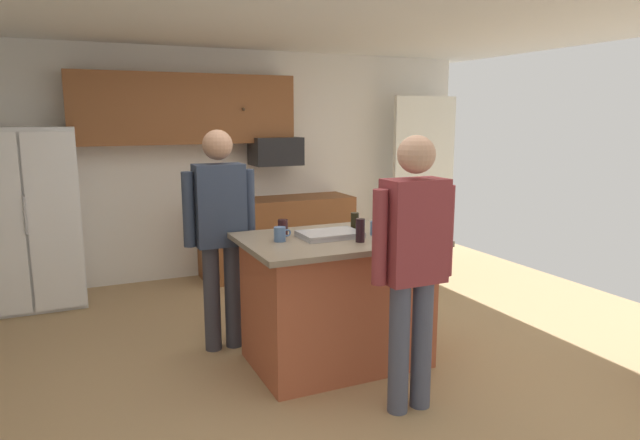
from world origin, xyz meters
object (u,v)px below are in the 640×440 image
person_elder_center (413,256)px  mug_ceramic_white (280,234)px  refrigerator (28,218)px  person_guest_by_door (220,225)px  glass_dark_ale (360,230)px  microwave_over_range (276,151)px  glass_stout_tall (355,222)px  serving_tray (330,234)px  tumbler_amber (283,228)px  mug_blue_stoneware (376,228)px  kitchen_island (337,299)px

person_elder_center → mug_ceramic_white: 1.02m
refrigerator → person_guest_by_door: 2.31m
person_guest_by_door → glass_dark_ale: 1.15m
microwave_over_range → glass_stout_tall: (-0.22, -2.38, -0.41)m
refrigerator → microwave_over_range: refrigerator is taller
serving_tray → tumbler_amber: bearing=150.3°
mug_blue_stoneware → serving_tray: 0.36m
refrigerator → person_guest_by_door: size_ratio=1.00×
serving_tray → refrigerator: bearing=131.1°
glass_stout_tall → tumbler_amber: glass_stout_tall is taller
glass_dark_ale → tumbler_amber: size_ratio=1.33×
refrigerator → kitchen_island: refrigerator is taller
glass_stout_tall → serving_tray: 0.32m
person_guest_by_door → glass_stout_tall: 1.05m
refrigerator → glass_dark_ale: refrigerator is taller
refrigerator → glass_dark_ale: (2.22, -2.64, 0.18)m
refrigerator → person_elder_center: size_ratio=1.01×
mug_blue_stoneware → mug_ceramic_white: bearing=172.3°
kitchen_island → serving_tray: size_ratio=3.16×
serving_tray → person_elder_center: bearing=-79.0°
refrigerator → mug_blue_stoneware: refrigerator is taller
mug_ceramic_white → kitchen_island: bearing=-4.9°
refrigerator → kitchen_island: 3.26m
person_elder_center → glass_stout_tall: 0.99m
refrigerator → kitchen_island: size_ratio=1.26×
microwave_over_range → mug_ceramic_white: microwave_over_range is taller
mug_ceramic_white → tumbler_amber: bearing=62.3°
mug_blue_stoneware → glass_dark_ale: bearing=-144.6°
person_elder_center → serving_tray: person_elder_center is taller
microwave_over_range → mug_blue_stoneware: microwave_over_range is taller
glass_stout_tall → serving_tray: size_ratio=0.32×
refrigerator → kitchen_island: (2.15, -2.42, -0.38)m
glass_dark_ale → serving_tray: size_ratio=0.38×
microwave_over_range → mug_blue_stoneware: size_ratio=4.29×
person_guest_by_door → refrigerator: bearing=168.6°
refrigerator → microwave_over_range: 2.67m
mug_blue_stoneware → glass_stout_tall: size_ratio=0.93×
glass_dark_ale → serving_tray: (-0.13, 0.23, -0.06)m
microwave_over_range → serving_tray: (-0.50, -2.52, -0.46)m
person_elder_center → glass_dark_ale: (-0.04, 0.61, 0.05)m
microwave_over_range → glass_dark_ale: (-0.38, -2.75, -0.39)m
glass_stout_tall → serving_tray: bearing=-153.8°
person_elder_center → tumbler_amber: bearing=17.0°
tumbler_amber → serving_tray: size_ratio=0.29×
microwave_over_range → serving_tray: microwave_over_range is taller
glass_dark_ale → microwave_over_range: bearing=82.2°
refrigerator → tumbler_amber: size_ratio=13.94×
kitchen_island → serving_tray: serving_tray is taller
person_elder_center → person_guest_by_door: bearing=22.3°
mug_ceramic_white → glass_dark_ale: size_ratio=0.76×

